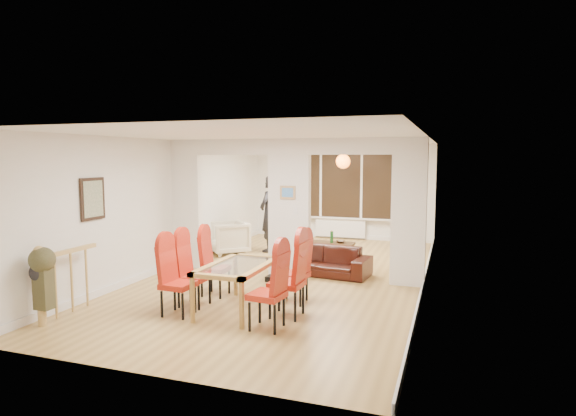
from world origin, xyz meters
The scene contains 24 objects.
floor centered at (0.00, 0.00, 0.00)m, with size 5.00×9.00×0.01m, color #A98344.
room_walls centered at (0.00, 0.00, 1.30)m, with size 5.00×9.00×2.60m, color silver, non-canonical shape.
divider_wall centered at (0.00, 0.00, 1.30)m, with size 5.00×0.18×2.60m, color white.
bay_window_blinds centered at (0.00, 4.44, 1.50)m, with size 3.00×0.08×1.80m, color black.
radiator centered at (0.00, 4.40, 0.30)m, with size 1.40×0.08×0.50m, color white.
pendant_light centered at (0.30, 3.30, 2.15)m, with size 0.36×0.36×0.36m, color orange.
stair_newel centered at (-2.25, -3.20, 0.55)m, with size 0.40×1.20×1.10m, color tan, non-canonical shape.
wall_poster centered at (-2.47, -2.40, 1.60)m, with size 0.04×0.52×0.67m, color gray.
pillar_photo centered at (0.00, -0.10, 1.60)m, with size 0.30×0.03×0.25m, color #4C8CD8.
dining_table centered at (-0.03, -2.24, 0.35)m, with size 0.83×1.48×0.69m, color #A47D3C, non-canonical shape.
dining_chair_la centered at (-0.76, -2.71, 0.52)m, with size 0.42×0.42×1.05m, color #AD2111, non-canonical shape.
dining_chair_lb centered at (-0.76, -2.26, 0.52)m, with size 0.42×0.42×1.05m, color #AD2111, non-canonical shape.
dining_chair_lc centered at (-0.71, -1.65, 0.51)m, with size 0.41×0.41×1.02m, color #AD2111, non-canonical shape.
dining_chair_ra centered at (0.64, -2.82, 0.54)m, with size 0.43×0.43×1.07m, color #AD2111, non-canonical shape.
dining_chair_rb centered at (0.73, -2.27, 0.56)m, with size 0.45×0.45×1.13m, color #AD2111, non-canonical shape.
dining_chair_rc centered at (0.62, -1.62, 0.52)m, with size 0.42×0.42×1.04m, color #AD2111, non-canonical shape.
sofa centered at (0.55, 0.30, 0.27)m, with size 1.87×0.73×0.55m, color black.
armchair centered at (-2.00, 1.51, 0.38)m, with size 0.84×0.81×0.76m, color beige.
person centered at (-1.20, 2.08, 0.91)m, with size 0.44×0.67×1.83m, color black.
television centered at (1.81, 3.30, 0.26)m, with size 0.12×0.91×0.52m, color black.
coffee_table centered at (0.24, 2.46, 0.12)m, with size 1.03×0.51×0.24m, color #301F10, non-canonical shape.
bottle centered at (0.24, 2.41, 0.38)m, with size 0.07×0.07×0.29m, color #143F19.
bowl centered at (0.44, 2.48, 0.26)m, with size 0.21×0.21×0.05m, color #301F10.
shoes centered at (-0.15, -0.50, 0.05)m, with size 0.23×0.25×0.09m, color black, non-canonical shape.
Camera 1 is at (2.90, -8.55, 2.26)m, focal length 30.00 mm.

